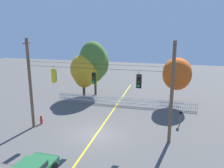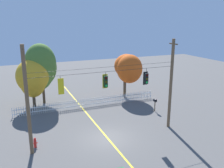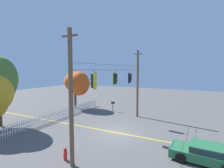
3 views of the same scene
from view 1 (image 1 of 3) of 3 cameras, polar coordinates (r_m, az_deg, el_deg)
name	(u,v)px [view 1 (image 1 of 3)]	position (r m, az deg, el deg)	size (l,w,h in m)	color
ground	(97,134)	(21.45, -3.67, -11.78)	(80.00, 80.00, 0.00)	#565451
lane_centerline_stripe	(97,134)	(21.45, -3.67, -11.77)	(0.16, 36.00, 0.01)	gold
signal_support_span	(96,88)	(19.98, -3.86, -0.91)	(12.61, 1.10, 8.22)	brown
traffic_signal_eastbound_side	(54,76)	(21.19, -13.59, 1.97)	(0.43, 0.38, 1.39)	black
traffic_signal_southbound_primary	(94,78)	(19.83, -4.32, 1.46)	(0.43, 0.38, 1.38)	black
traffic_signal_northbound_primary	(139,82)	(19.04, 6.39, 0.59)	(0.43, 0.38, 1.47)	black
white_picket_fence	(124,101)	(28.24, 2.83, -4.09)	(16.58, 0.06, 1.06)	white
autumn_maple_near_fence	(84,71)	(31.35, -6.66, 3.20)	(3.63, 3.48, 5.60)	#473828
autumn_maple_mid	(94,63)	(31.78, -4.39, 5.11)	(4.01, 3.79, 7.22)	#473828
autumn_oak_far_east	(177,73)	(28.69, 15.27, 2.60)	(3.29, 3.93, 5.59)	brown
fire_hydrant	(41,120)	(24.24, -16.53, -8.17)	(0.38, 0.22, 0.83)	red
roadside_mailbox	(181,113)	(23.74, 16.04, -6.65)	(0.25, 0.44, 1.43)	brown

